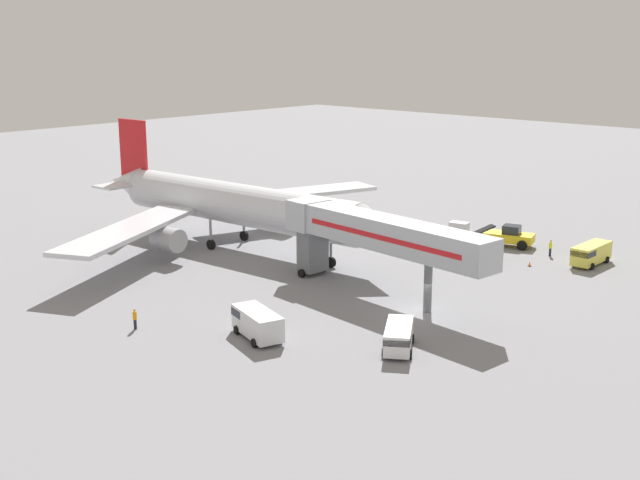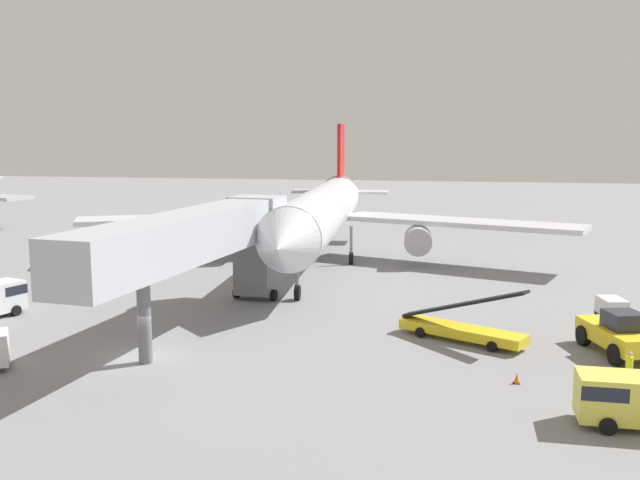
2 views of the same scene
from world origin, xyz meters
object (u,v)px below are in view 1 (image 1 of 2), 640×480
Objects in this scene: pushback_tug at (509,236)px; service_van_mid_right at (591,253)px; ground_crew_worker_foreground at (135,318)px; airplane_at_gate at (230,204)px; belt_loader_truck at (461,252)px; baggage_cart_near_right at (459,228)px; service_van_mid_center at (398,337)px; ground_crew_worker_midground at (550,248)px; jet_bridge at (373,234)px; service_van_far_left at (257,322)px; safety_cone_alpha at (530,264)px.

service_van_mid_right is at bearing -96.68° from pushback_tug.
pushback_tug is 3.44× the size of ground_crew_worker_foreground.
airplane_at_gate is 8.03× the size of pushback_tug.
belt_loader_truck reaches higher than ground_crew_worker_foreground.
ground_crew_worker_foreground reaches higher than baggage_cart_near_right.
service_van_mid_center is 3.03× the size of ground_crew_worker_midground.
jet_bridge reaches higher than pushback_tug.
jet_bridge reaches higher than ground_crew_worker_foreground.
airplane_at_gate is at bearing 82.37° from jet_bridge.
service_van_far_left is 37.45m from ground_crew_worker_midground.
airplane_at_gate is 8.34× the size of service_van_mid_right.
airplane_at_gate is 28.82m from service_van_far_left.
belt_loader_truck is 4.34× the size of ground_crew_worker_foreground.
ground_crew_worker_foreground is 39.85m from safety_cone_alpha.
safety_cone_alpha is (-5.70, -5.61, -0.86)m from pushback_tug.
service_van_far_left is at bearing 170.07° from safety_cone_alpha.
jet_bridge is 15.05m from service_van_far_left.
safety_cone_alpha is at bearing -18.53° from jet_bridge.
pushback_tug is at bearing 16.40° from service_van_mid_center.
jet_bridge is at bearing 179.22° from pushback_tug.
ground_crew_worker_midground is at bearing 7.73° from service_van_mid_center.
airplane_at_gate reaches higher than service_van_far_left.
service_van_mid_right is (7.04, -10.66, 0.43)m from belt_loader_truck.
service_van_far_left reaches higher than baggage_cart_near_right.
jet_bridge reaches higher than baggage_cart_near_right.
ground_crew_worker_midground is 3.52× the size of safety_cone_alpha.
ground_crew_worker_midground is (31.92, 4.33, -0.17)m from service_van_mid_center.
baggage_cart_near_right is at bearing 82.61° from service_van_mid_right.
service_van_mid_center is 20.77m from ground_crew_worker_foreground.
service_van_far_left is (-17.42, -22.70, -3.48)m from airplane_at_gate.
baggage_cart_near_right is (21.43, -15.57, -3.92)m from airplane_at_gate.
safety_cone_alpha is (17.68, -5.93, -5.29)m from jet_bridge.
ground_crew_worker_midground reaches higher than ground_crew_worker_foreground.
pushback_tug is 37.80m from service_van_far_left.
service_van_mid_right is 37.95m from service_van_far_left.
airplane_at_gate reaches higher than service_van_mid_center.
airplane_at_gate is 37.96m from service_van_mid_right.
belt_loader_truck is at bearing 1.57° from service_van_far_left.
airplane_at_gate is at bearing 131.91° from pushback_tug.
baggage_cart_near_right is (2.20, 16.98, -0.41)m from service_van_mid_right.
pushback_tug is at bearing -48.09° from airplane_at_gate.
airplane_at_gate is at bearing 119.12° from belt_loader_truck.
ground_crew_worker_foreground is at bearing 167.73° from belt_loader_truck.
ground_crew_worker_midground is (22.65, -5.59, -4.61)m from jet_bridge.
belt_loader_truck is at bearing -145.63° from baggage_cart_near_right.
safety_cone_alpha is (37.31, -14.00, -0.64)m from ground_crew_worker_foreground.
belt_loader_truck is at bearing -60.88° from airplane_at_gate.
service_van_mid_center is 32.21m from ground_crew_worker_midground.
airplane_at_gate is 27.60× the size of ground_crew_worker_foreground.
belt_loader_truck is at bearing 23.09° from service_van_mid_center.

